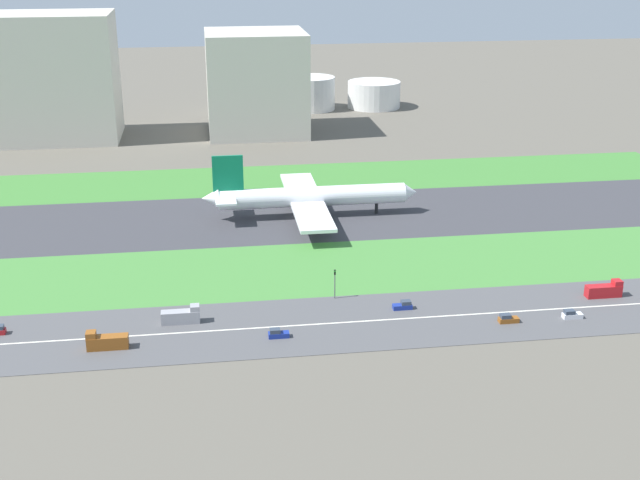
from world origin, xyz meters
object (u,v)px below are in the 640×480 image
Objects in this scene: airliner at (307,197)px; hangar_building at (256,83)px; car_1 at (508,319)px; traffic_light at (335,282)px; car_0 at (403,306)px; fuel_tank_west at (242,94)px; car_2 at (572,315)px; truck_1 at (605,290)px; fuel_tank_centre at (311,93)px; car_5 at (278,334)px; fuel_tank_east at (374,94)px; truck_2 at (182,316)px; truck_0 at (106,342)px; terminal_building at (42,78)px.

hangar_building is (-6.80, 114.00, 14.86)m from airliner.
traffic_light reaches higher than car_1.
fuel_tank_west reaches higher than car_0.
car_1 is 14.80m from car_2.
hangar_building is (-20.14, 182.00, 20.16)m from car_0.
truck_1 is at bearing -72.23° from fuel_tank_west.
car_1 is 0.19× the size of fuel_tank_centre.
car_5 is 0.17× the size of fuel_tank_east.
truck_1 is at bearing 0.00° from truck_2.
truck_0 is at bearing 0.00° from car_2.
car_2 is 0.17× the size of fuel_tank_east.
hangar_building reaches higher than truck_0.
airliner is 1.10× the size of terminal_building.
hangar_building is (29.70, 182.00, 19.42)m from truck_2.
truck_2 is 1.00× the size of truck_0.
car_1 is 0.52× the size of truck_1.
fuel_tank_west reaches higher than traffic_light.
car_1 is at bearing -180.00° from truck_0.
car_1 is at bearing -159.91° from truck_1.
truck_1 is 0.43× the size of fuel_tank_west.
truck_2 is at bearing -146.73° from truck_0.
fuel_tank_centre is at bearing -107.35° from truck_0.
car_0 is 0.07× the size of terminal_building.
terminal_building is 1.40× the size of hangar_building.
truck_1 is 16.05m from car_2.
fuel_tank_centre is at bearing -83.51° from car_2.
hangar_building is at bearing 96.31° from car_0.
fuel_tank_west is 0.86× the size of fuel_tank_centre.
car_5 is at bearing -180.00° from truck_0.
terminal_building reaches higher than car_1.
airliner is 79.86m from car_5.
airliner is 1.54× the size of hangar_building.
fuel_tank_west is at bearing -91.30° from car_5.
car_1 is 0.17× the size of fuel_tank_east.
truck_0 is (-51.74, -78.00, -4.56)m from airliner.
fuel_tank_centre reaches higher than fuel_tank_east.
fuel_tank_centre is (29.09, 45.00, -13.34)m from hangar_building.
fuel_tank_east is (53.10, 159.00, 0.08)m from airliner.
car_5 is at bearing -26.36° from truck_2.
truck_2 is at bearing -104.52° from fuel_tank_centre.
hangar_building is at bearing -84.72° from fuel_tank_west.
car_1 is at bearing -94.50° from fuel_tank_east.
airliner is at bearing -57.73° from car_2.
fuel_tank_centre is (38.61, 237.00, 6.82)m from car_5.
hangar_building reaches higher than fuel_tank_centre.
car_0 is 230.52m from fuel_tank_east.
truck_1 is 0.33× the size of fuel_tank_east.
terminal_building reaches higher than truck_0.
car_5 is at bearing -101.81° from airliner.
airliner is at bearing -101.81° from car_5.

